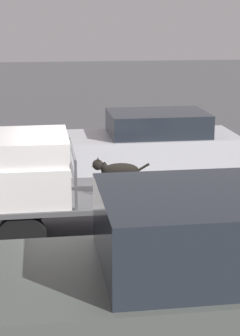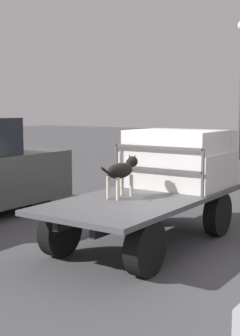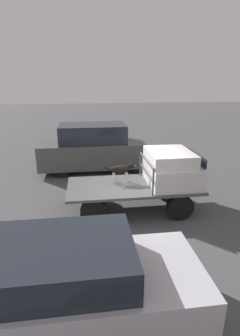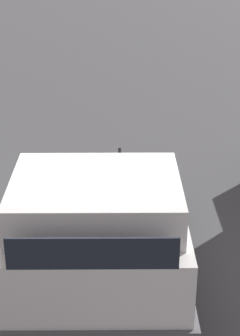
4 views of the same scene
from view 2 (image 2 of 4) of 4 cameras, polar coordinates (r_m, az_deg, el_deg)
The scene contains 5 objects.
ground_plane at distance 8.11m, azimuth 3.04°, elevation -9.31°, with size 80.00×80.00×0.00m, color #474749.
flatbed_truck at distance 7.96m, azimuth 3.07°, elevation -5.06°, with size 4.10×1.89×0.86m.
truck_cab at distance 8.87m, azimuth 7.13°, elevation 1.02°, with size 1.54×1.77×1.06m.
truck_headboard at distance 8.16m, azimuth 4.55°, elevation 0.77°, with size 0.04×1.77×0.81m.
dog at distance 7.69m, azimuth 0.26°, elevation -0.33°, with size 1.01×0.25×0.69m.
Camera 2 is at (-6.64, -4.03, 2.32)m, focal length 50.00 mm.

